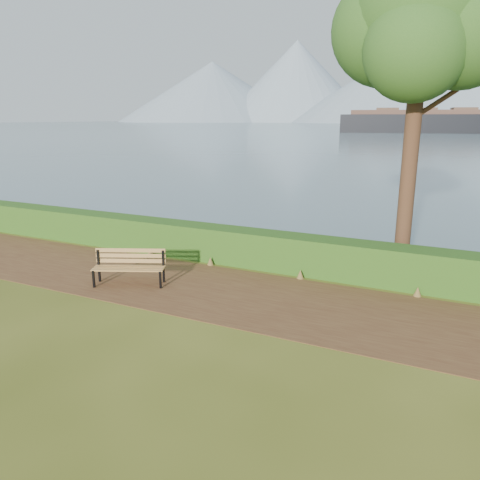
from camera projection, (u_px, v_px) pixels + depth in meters
The scene contains 7 objects.
ground at pixel (209, 295), 11.16m from camera, with size 140.00×140.00×0.00m, color #465016.
path at pixel (215, 291), 11.43m from camera, with size 40.00×3.40×0.01m, color #512D1C.
hedge at pixel (253, 248), 13.30m from camera, with size 32.00×0.85×1.00m, color #1F4714.
water at pixel (459, 126), 237.84m from camera, with size 700.00×510.00×0.00m, color slate.
mountains at pixel (455, 86), 361.98m from camera, with size 585.00×190.00×70.00m.
bench at pixel (130, 264), 11.78m from camera, with size 1.83×1.19×0.89m.
tree at pixel (422, 18), 11.16m from camera, with size 4.47×3.79×8.63m.
Camera 1 is at (5.20, -9.11, 4.10)m, focal length 35.00 mm.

